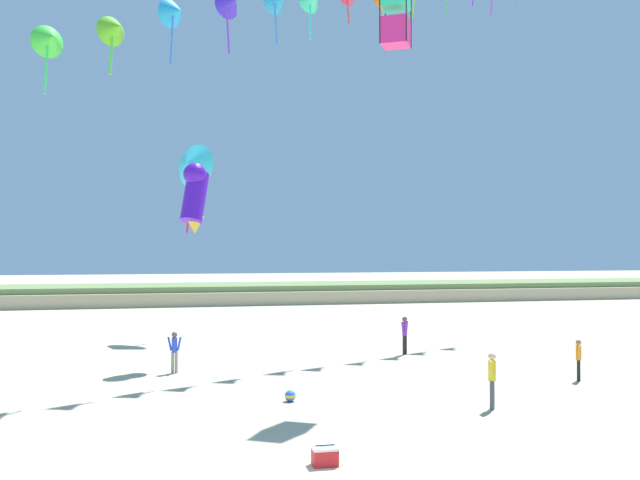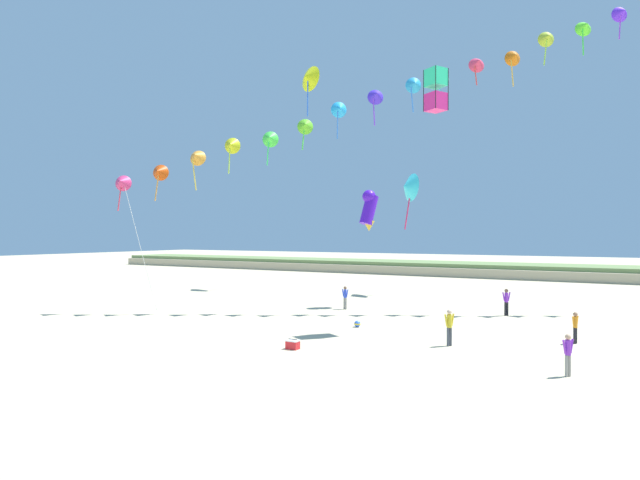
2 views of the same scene
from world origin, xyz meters
name	(u,v)px [view 1 (image 1 of 2)]	position (x,y,z in m)	size (l,w,h in m)	color
dune_ridge	(195,294)	(0.00, 49.09, 0.81)	(120.00, 9.51, 1.63)	tan
person_near_left	(174,349)	(-1.86, 14.04, 0.94)	(0.57, 0.22, 1.62)	gray
person_mid_center	(405,333)	(8.51, 16.59, 1.00)	(0.50, 0.48, 1.73)	black
person_far_left	(579,357)	(12.70, 9.34, 0.88)	(0.30, 0.51, 1.52)	black
person_far_right	(492,376)	(7.54, 5.91, 1.00)	(0.40, 0.55, 1.72)	#474C56
kite_banner_string	(275,3)	(2.32, 15.67, 15.44)	(35.11, 21.41, 22.59)	#D0326C
large_kite_mid_trail	(396,14)	(5.79, 9.75, 13.21)	(1.32, 1.32, 2.30)	#E82883
large_kite_high_solo	(195,195)	(-1.02, 16.32, 7.17)	(1.61, 1.78, 3.04)	#4C15CC
large_kite_outer_drift	(191,165)	(-0.99, 24.87, 9.48)	(2.57, 2.48, 5.06)	#38DBEA
beach_cooler	(325,456)	(1.44, 1.83, 0.21)	(0.58, 0.41, 0.46)	red
beach_ball	(290,396)	(1.74, 8.24, 0.18)	(0.36, 0.36, 0.36)	blue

